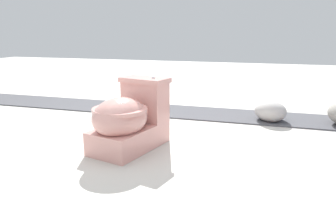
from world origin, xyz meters
name	(u,v)px	position (x,y,z in m)	size (l,w,h in m)	color
ground_plane	(109,145)	(0.00, 0.00, 0.00)	(14.00, 14.00, 0.00)	beige
gravel_strip	(201,113)	(-1.16, 0.50, 0.01)	(0.56, 8.00, 0.01)	#4C4C51
toilet	(129,120)	(0.02, 0.18, 0.22)	(0.70, 0.52, 0.52)	#E09E93
boulder_near	(270,111)	(-1.07, 1.19, 0.10)	(0.33, 0.29, 0.20)	#B7B2AD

